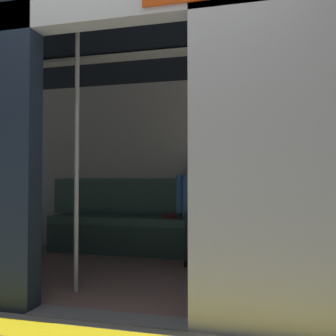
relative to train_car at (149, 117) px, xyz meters
name	(u,v)px	position (x,y,z in m)	size (l,w,h in m)	color
ground_plane	(108,318)	(-0.08, 1.12, -1.46)	(60.00, 60.00, 0.00)	gray
platform_edge_strip	(86,336)	(-0.08, 1.42, -1.46)	(8.00, 0.24, 0.01)	yellow
train_car	(149,117)	(0.00, 0.00, 0.00)	(6.40, 2.54, 2.21)	silver
bench_seat	(180,227)	(-0.08, -0.91, -1.12)	(3.23, 0.44, 0.44)	#4C7566
person_seated	(200,199)	(-0.32, -0.86, -0.80)	(0.55, 0.71, 1.16)	#4C8CC6
handbag	(242,212)	(-0.77, -0.96, -0.94)	(0.26, 0.15, 0.17)	maroon
book	(169,216)	(0.07, -0.98, -1.01)	(0.15, 0.22, 0.03)	#B22D2D
grab_pole_door	(77,160)	(0.40, 0.65, -0.42)	(0.04, 0.04, 2.07)	silver
grab_pole_far	(198,159)	(-0.56, 0.52, -0.42)	(0.04, 0.04, 2.07)	silver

